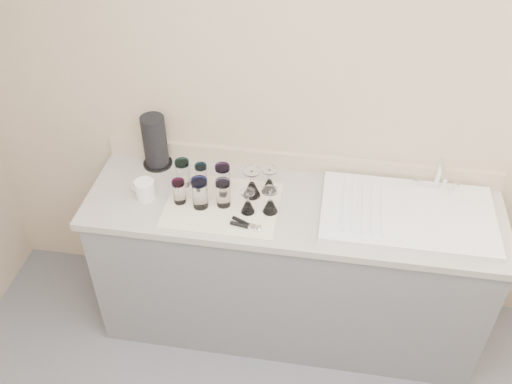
% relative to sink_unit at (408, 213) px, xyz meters
% --- Properties ---
extents(room_envelope, '(3.54, 3.50, 2.52)m').
position_rel_sink_unit_xyz_m(room_envelope, '(-0.55, -1.20, 0.64)').
color(room_envelope, '#59595E').
rests_on(room_envelope, ground).
extents(counter_unit, '(2.06, 0.62, 0.90)m').
position_rel_sink_unit_xyz_m(counter_unit, '(-0.55, -0.00, -0.47)').
color(counter_unit, slate).
rests_on(counter_unit, ground).
extents(sink_unit, '(0.82, 0.50, 0.22)m').
position_rel_sink_unit_xyz_m(sink_unit, '(0.00, 0.00, 0.00)').
color(sink_unit, white).
rests_on(sink_unit, counter_unit).
extents(dish_towel, '(0.55, 0.42, 0.01)m').
position_rel_sink_unit_xyz_m(dish_towel, '(-0.89, -0.06, -0.02)').
color(dish_towel, white).
rests_on(dish_towel, counter_unit).
extents(tumbler_teal, '(0.07, 0.07, 0.15)m').
position_rel_sink_unit_xyz_m(tumbler_teal, '(-1.12, 0.06, 0.06)').
color(tumbler_teal, white).
rests_on(tumbler_teal, dish_towel).
extents(tumbler_cyan, '(0.06, 0.06, 0.12)m').
position_rel_sink_unit_xyz_m(tumbler_cyan, '(-1.03, 0.07, 0.05)').
color(tumbler_cyan, white).
rests_on(tumbler_cyan, dish_towel).
extents(tumbler_purple, '(0.08, 0.08, 0.15)m').
position_rel_sink_unit_xyz_m(tumbler_purple, '(-0.91, 0.05, 0.06)').
color(tumbler_purple, white).
rests_on(tumbler_purple, dish_towel).
extents(tumbler_magenta, '(0.06, 0.06, 0.13)m').
position_rel_sink_unit_xyz_m(tumbler_magenta, '(-1.10, -0.08, 0.05)').
color(tumbler_magenta, white).
rests_on(tumbler_magenta, dish_towel).
extents(tumbler_blue, '(0.08, 0.08, 0.16)m').
position_rel_sink_unit_xyz_m(tumbler_blue, '(-1.00, -0.09, 0.07)').
color(tumbler_blue, white).
rests_on(tumbler_blue, dish_towel).
extents(tumbler_lavender, '(0.07, 0.07, 0.15)m').
position_rel_sink_unit_xyz_m(tumbler_lavender, '(-0.89, -0.06, 0.06)').
color(tumbler_lavender, white).
rests_on(tumbler_lavender, dish_towel).
extents(goblet_back_left, '(0.09, 0.09, 0.16)m').
position_rel_sink_unit_xyz_m(goblet_back_left, '(-0.76, 0.03, 0.04)').
color(goblet_back_left, white).
rests_on(goblet_back_left, dish_towel).
extents(goblet_back_right, '(0.08, 0.08, 0.14)m').
position_rel_sink_unit_xyz_m(goblet_back_right, '(-0.68, 0.07, 0.04)').
color(goblet_back_right, white).
rests_on(goblet_back_right, dish_towel).
extents(goblet_front_left, '(0.07, 0.07, 0.13)m').
position_rel_sink_unit_xyz_m(goblet_front_left, '(-0.76, -0.10, 0.03)').
color(goblet_front_left, white).
rests_on(goblet_front_left, dish_towel).
extents(goblet_front_right, '(0.08, 0.08, 0.13)m').
position_rel_sink_unit_xyz_m(goblet_front_right, '(-0.66, -0.08, 0.03)').
color(goblet_front_right, white).
rests_on(goblet_front_right, dish_towel).
extents(can_opener, '(0.15, 0.09, 0.02)m').
position_rel_sink_unit_xyz_m(can_opener, '(-0.75, -0.20, -0.00)').
color(can_opener, silver).
rests_on(can_opener, dish_towel).
extents(white_mug, '(0.15, 0.12, 0.10)m').
position_rel_sink_unit_xyz_m(white_mug, '(-1.29, -0.06, 0.03)').
color(white_mug, white).
rests_on(white_mug, counter_unit).
extents(paper_towel_roll, '(0.16, 0.16, 0.29)m').
position_rel_sink_unit_xyz_m(paper_towel_roll, '(-1.31, 0.21, 0.12)').
color(paper_towel_roll, black).
rests_on(paper_towel_roll, counter_unit).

